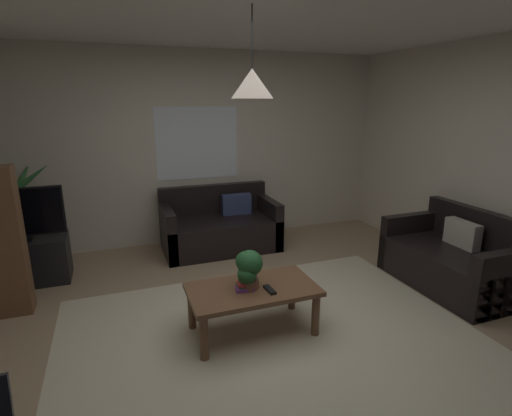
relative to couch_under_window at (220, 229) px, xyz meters
name	(u,v)px	position (x,y,z in m)	size (l,w,h in m)	color
floor	(268,334)	(-0.15, -2.12, -0.29)	(5.36, 5.17, 0.02)	#9E8466
rug	(277,346)	(-0.15, -2.32, -0.27)	(3.48, 2.84, 0.01)	beige
wall_back	(198,149)	(-0.15, 0.50, 1.03)	(5.48, 0.06, 2.60)	beige
ceiling	(271,1)	(-0.15, -2.12, 2.34)	(5.36, 5.17, 0.02)	white
window_pane	(197,143)	(-0.17, 0.47, 1.10)	(1.13, 0.01, 0.98)	white
couch_under_window	(220,229)	(0.00, 0.00, 0.00)	(1.50, 0.81, 0.82)	black
couch_right_side	(453,261)	(2.06, -1.95, 0.00)	(0.81, 1.38, 0.82)	black
coffee_table	(253,295)	(-0.27, -2.04, 0.08)	(1.09, 0.59, 0.42)	brown
book_on_table_0	(245,289)	(-0.35, -2.07, 0.16)	(0.15, 0.10, 0.03)	#72387F
book_on_table_1	(246,285)	(-0.33, -2.05, 0.18)	(0.15, 0.09, 0.02)	#387247
book_on_table_2	(246,283)	(-0.33, -2.06, 0.20)	(0.15, 0.10, 0.02)	#B22D2D
remote_on_table_0	(270,290)	(-0.16, -2.15, 0.15)	(0.05, 0.16, 0.02)	black
potted_plant_on_table	(248,267)	(-0.30, -2.03, 0.33)	(0.23, 0.22, 0.33)	brown
tv_stand	(24,262)	(-2.28, -0.28, -0.03)	(0.90, 0.44, 0.50)	black
tv	(16,214)	(-2.28, -0.30, 0.52)	(0.93, 0.16, 0.57)	black
potted_palm_corner	(19,224)	(-2.38, 0.19, 0.27)	(0.86, 0.76, 1.28)	#B77051
pendant_lamp	(252,83)	(-0.27, -2.04, 1.79)	(0.32, 0.32, 0.64)	black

